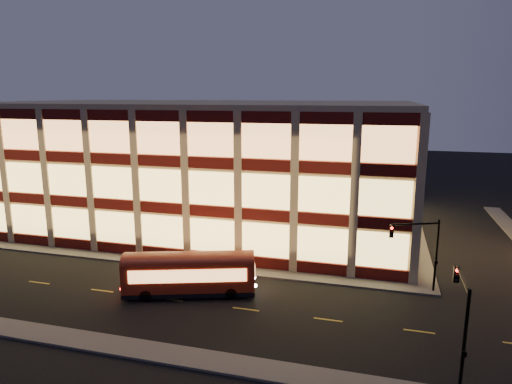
% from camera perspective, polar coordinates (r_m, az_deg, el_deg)
% --- Properties ---
extents(ground, '(200.00, 200.00, 0.00)m').
position_cam_1_polar(ground, '(43.02, -11.94, -9.11)').
color(ground, black).
rests_on(ground, ground).
extents(sidewalk_office_south, '(54.00, 2.00, 0.15)m').
position_cam_1_polar(sidewalk_office_south, '(45.20, -14.78, -8.10)').
color(sidewalk_office_south, '#514F4C').
rests_on(sidewalk_office_south, ground).
extents(sidewalk_office_east, '(2.00, 30.00, 0.15)m').
position_cam_1_polar(sidewalk_office_east, '(54.77, 19.16, -4.81)').
color(sidewalk_office_east, '#514F4C').
rests_on(sidewalk_office_east, ground).
extents(sidewalk_near, '(100.00, 2.00, 0.15)m').
position_cam_1_polar(sidewalk_near, '(33.10, -22.71, -16.42)').
color(sidewalk_near, '#514F4C').
rests_on(sidewalk_near, ground).
extents(office_building, '(50.45, 30.45, 14.50)m').
position_cam_1_polar(office_building, '(57.31, -7.11, 3.86)').
color(office_building, tan).
rests_on(office_building, ground).
extents(traffic_signal_far, '(3.79, 1.87, 6.00)m').
position_cam_1_polar(traffic_signal_far, '(37.55, 19.85, -6.09)').
color(traffic_signal_far, black).
rests_on(traffic_signal_far, ground).
extents(traffic_signal_near, '(0.32, 4.45, 6.00)m').
position_cam_1_polar(traffic_signal_near, '(27.25, 24.31, -13.39)').
color(traffic_signal_near, black).
rests_on(traffic_signal_near, ground).
extents(trolley_bus, '(10.36, 5.62, 3.42)m').
position_cam_1_polar(trolley_bus, '(36.37, -8.34, -9.77)').
color(trolley_bus, '#971D08').
rests_on(trolley_bus, ground).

